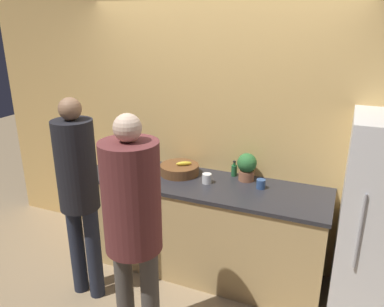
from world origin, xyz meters
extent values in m
plane|color=#9E8460|center=(0.00, 0.00, 0.00)|extent=(14.00, 14.00, 0.00)
cube|color=#E0B266|center=(0.00, 0.75, 1.30)|extent=(5.20, 0.06, 2.60)
cube|color=tan|center=(0.00, 0.40, 0.44)|extent=(2.27, 0.70, 0.89)
cube|color=#28282D|center=(0.00, 0.40, 0.90)|extent=(2.30, 0.73, 0.03)
cylinder|color=#99999E|center=(1.34, 0.01, 0.92)|extent=(0.02, 0.02, 0.59)
cylinder|color=#232838|center=(-0.88, -0.34, 0.43)|extent=(0.13, 0.13, 0.85)
cylinder|color=#232838|center=(-0.71, -0.34, 0.43)|extent=(0.13, 0.13, 0.85)
cylinder|color=black|center=(-0.79, -0.34, 1.22)|extent=(0.32, 0.32, 0.74)
sphere|color=#936B4C|center=(-0.79, -0.34, 1.68)|extent=(0.18, 0.18, 0.18)
cylinder|color=#4C4742|center=(-0.17, -0.68, 0.43)|extent=(0.13, 0.13, 0.86)
cylinder|color=#4C4742|center=(0.04, -0.68, 0.43)|extent=(0.13, 0.13, 0.86)
cylinder|color=brown|center=(-0.07, -0.68, 1.23)|extent=(0.39, 0.39, 0.75)
sphere|color=beige|center=(-0.07, -0.68, 1.70)|extent=(0.18, 0.18, 0.18)
cylinder|color=brown|center=(-0.27, 0.49, 0.97)|extent=(0.37, 0.37, 0.09)
ellipsoid|color=yellow|center=(-0.22, 0.49, 1.04)|extent=(0.15, 0.12, 0.04)
cylinder|color=silver|center=(-1.04, 0.64, 0.99)|extent=(0.10, 0.10, 0.14)
cylinder|color=#99754C|center=(-1.05, 0.64, 1.09)|extent=(0.01, 0.05, 0.23)
cylinder|color=#99754C|center=(-1.03, 0.65, 1.09)|extent=(0.03, 0.05, 0.23)
cylinder|color=#99754C|center=(-1.04, 0.63, 1.09)|extent=(0.05, 0.01, 0.23)
cylinder|color=#236033|center=(0.23, 0.65, 0.97)|extent=(0.05, 0.05, 0.11)
cylinder|color=#236033|center=(0.23, 0.65, 1.04)|extent=(0.02, 0.02, 0.03)
cylinder|color=black|center=(0.23, 0.65, 1.07)|extent=(0.03, 0.03, 0.01)
cylinder|color=#335184|center=(0.53, 0.46, 0.96)|extent=(0.08, 0.08, 0.08)
cylinder|color=white|center=(0.05, 0.38, 0.97)|extent=(0.09, 0.09, 0.09)
cylinder|color=#9E6042|center=(0.36, 0.59, 0.97)|extent=(0.14, 0.14, 0.10)
sphere|color=#2D6B33|center=(0.36, 0.59, 1.09)|extent=(0.18, 0.18, 0.18)
camera|label=1|loc=(1.15, -2.54, 2.30)|focal=35.00mm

